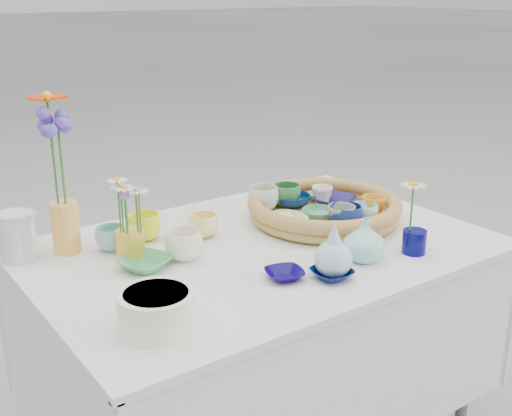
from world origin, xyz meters
TOP-DOWN VIEW (x-y plane):
  - wicker_tray at (0.28, 0.05)m, footprint 0.47×0.47m
  - tray_ceramic_0 at (0.26, 0.18)m, footprint 0.12×0.12m
  - tray_ceramic_1 at (0.37, 0.09)m, footprint 0.17×0.17m
  - tray_ceramic_2 at (0.38, -0.06)m, footprint 0.09×0.09m
  - tray_ceramic_3 at (0.24, 0.03)m, footprint 0.13×0.13m
  - tray_ceramic_4 at (0.23, -0.08)m, footprint 0.09×0.09m
  - tray_ceramic_5 at (0.13, 0.05)m, footprint 0.13×0.13m
  - tray_ceramic_6 at (0.15, 0.20)m, footprint 0.13×0.13m
  - tray_ceramic_7 at (0.34, 0.13)m, footprint 0.09×0.09m
  - tray_ceramic_8 at (0.36, 0.17)m, footprint 0.09×0.09m
  - tray_ceramic_9 at (0.24, -0.09)m, footprint 0.13×0.13m
  - tray_ceramic_10 at (0.14, 0.04)m, footprint 0.14×0.14m
  - tray_ceramic_11 at (0.32, -0.08)m, footprint 0.09×0.09m
  - tray_ceramic_12 at (0.24, 0.19)m, footprint 0.11×0.11m
  - loose_ceramic_0 at (-0.25, 0.23)m, footprint 0.12×0.12m
  - loose_ceramic_1 at (-0.10, 0.15)m, footprint 0.09×0.09m
  - loose_ceramic_2 at (-0.34, 0.04)m, footprint 0.17×0.17m
  - loose_ceramic_3 at (-0.22, 0.04)m, footprint 0.13×0.13m
  - loose_ceramic_4 at (-0.08, -0.21)m, footprint 0.12×0.12m
  - loose_ceramic_5 at (-0.35, 0.21)m, footprint 0.11×0.11m
  - loose_ceramic_6 at (0.02, -0.28)m, footprint 0.10×0.10m
  - fluted_bowl at (-0.45, -0.25)m, footprint 0.20×0.20m
  - bud_vase_paleblue at (0.03, -0.27)m, footprint 0.10×0.10m
  - bud_vase_seafoam at (0.16, -0.24)m, footprint 0.14×0.14m
  - bud_vase_cobalt at (0.31, -0.29)m, footprint 0.08×0.08m
  - single_daisy at (0.30, -0.28)m, footprint 0.10×0.10m
  - tall_vase_yellow at (-0.46, 0.27)m, footprint 0.09×0.09m
  - gerbera at (-0.47, 0.27)m, footprint 0.13×0.13m
  - hydrangea at (-0.45, 0.26)m, footprint 0.10×0.10m
  - white_pitcher at (-0.58, 0.29)m, footprint 0.14×0.11m
  - daisy_cup at (-0.34, 0.12)m, footprint 0.10×0.10m
  - daisy_posy at (-0.34, 0.11)m, footprint 0.09×0.09m

SIDE VIEW (x-z plane):
  - loose_ceramic_4 at x=-0.08m, z-range 0.77..0.79m
  - loose_ceramic_6 at x=0.02m, z-range 0.77..0.79m
  - loose_ceramic_2 at x=-0.34m, z-range 0.77..0.80m
  - tray_ceramic_8 at x=0.36m, z-range 0.78..0.81m
  - tray_ceramic_10 at x=0.14m, z-range 0.78..0.81m
  - bud_vase_cobalt at x=0.31m, z-range 0.77..0.83m
  - loose_ceramic_5 at x=-0.35m, z-range 0.77..0.83m
  - loose_ceramic_1 at x=-0.10m, z-range 0.77..0.83m
  - tray_ceramic_5 at x=0.13m, z-range 0.78..0.81m
  - tray_ceramic_1 at x=0.37m, z-range 0.78..0.82m
  - tray_ceramic_3 at x=0.24m, z-range 0.78..0.82m
  - tray_ceramic_0 at x=0.26m, z-range 0.78..0.82m
  - wicker_tray at x=0.28m, z-range 0.77..0.84m
  - loose_ceramic_0 at x=-0.25m, z-range 0.77..0.84m
  - loose_ceramic_3 at x=-0.22m, z-range 0.77..0.84m
  - daisy_cup at x=-0.34m, z-range 0.77..0.85m
  - fluted_bowl at x=-0.45m, z-range 0.77..0.85m
  - tray_ceramic_11 at x=0.32m, z-range 0.78..0.85m
  - tray_ceramic_7 at x=0.34m, z-range 0.78..0.85m
  - tray_ceramic_2 at x=0.38m, z-range 0.78..0.85m
  - tray_ceramic_12 at x=0.24m, z-range 0.78..0.85m
  - tray_ceramic_4 at x=0.23m, z-range 0.78..0.86m
  - tray_ceramic_6 at x=0.15m, z-range 0.78..0.86m
  - tray_ceramic_9 at x=0.24m, z-range 0.78..0.86m
  - bud_vase_seafoam at x=0.16m, z-range 0.77..0.88m
  - white_pitcher at x=-0.58m, z-range 0.77..0.89m
  - tall_vase_yellow at x=-0.46m, z-range 0.77..0.91m
  - bud_vase_paleblue at x=0.03m, z-range 0.77..0.91m
  - single_daisy at x=0.30m, z-range 0.82..0.97m
  - daisy_posy at x=-0.34m, z-range 0.85..1.01m
  - hydrangea at x=-0.45m, z-range 0.86..1.17m
  - gerbera at x=-0.47m, z-range 0.90..1.20m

